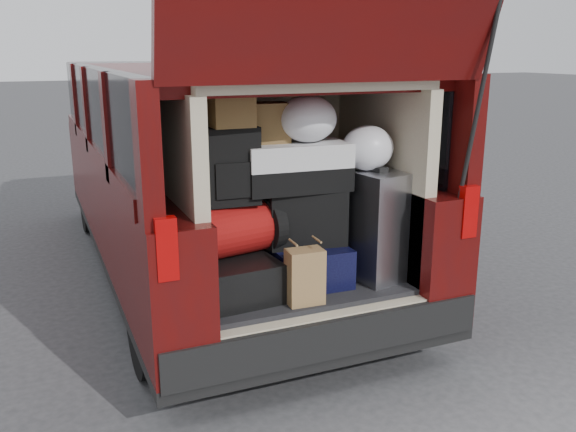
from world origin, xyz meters
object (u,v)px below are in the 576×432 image
object	(u,v)px
black_soft_case	(304,216)
navy_hardshell	(303,261)
red_duffel	(238,228)
twotone_duffel	(295,166)
silver_roller	(371,224)
backpack	(231,166)
black_hardshell	(233,275)
kraft_bag	(305,277)

from	to	relation	value
black_soft_case	navy_hardshell	bearing A→B (deg)	133.57
navy_hardshell	red_duffel	bearing A→B (deg)	-177.45
black_soft_case	twotone_duffel	world-z (taller)	twotone_duffel
silver_roller	backpack	xyz separation A→B (m)	(-0.86, 0.08, 0.41)
black_hardshell	twotone_duffel	distance (m)	0.72
kraft_bag	backpack	distance (m)	0.73
black_hardshell	backpack	size ratio (longest dim) A/B	1.31
black_soft_case	twotone_duffel	size ratio (longest dim) A/B	0.75
kraft_bag	silver_roller	bearing A→B (deg)	25.93
kraft_bag	backpack	bearing A→B (deg)	136.94
navy_hardshell	backpack	bearing A→B (deg)	-176.71
backpack	twotone_duffel	size ratio (longest dim) A/B	0.70
kraft_bag	twotone_duffel	distance (m)	0.65
black_hardshell	twotone_duffel	world-z (taller)	twotone_duffel
silver_roller	backpack	distance (m)	0.95
kraft_bag	black_hardshell	bearing A→B (deg)	141.37
navy_hardshell	black_hardshell	bearing A→B (deg)	-172.64
black_soft_case	black_hardshell	bearing A→B (deg)	-166.24
silver_roller	kraft_bag	size ratio (longest dim) A/B	2.14
black_soft_case	backpack	size ratio (longest dim) A/B	1.07
navy_hardshell	silver_roller	bearing A→B (deg)	-11.87
backpack	twotone_duffel	distance (m)	0.40
red_duffel	black_soft_case	size ratio (longest dim) A/B	0.99
red_duffel	backpack	bearing A→B (deg)	179.02
red_duffel	twotone_duffel	xyz separation A→B (m)	(0.36, 0.01, 0.33)
backpack	twotone_duffel	bearing A→B (deg)	5.37
red_duffel	black_soft_case	world-z (taller)	black_soft_case
navy_hardshell	twotone_duffel	world-z (taller)	twotone_duffel
backpack	black_soft_case	bearing A→B (deg)	4.16
black_hardshell	navy_hardshell	distance (m)	0.47
black_soft_case	twotone_duffel	xyz separation A→B (m)	(-0.06, 0.01, 0.30)
twotone_duffel	red_duffel	bearing A→B (deg)	-175.00
kraft_bag	twotone_duffel	world-z (taller)	twotone_duffel
twotone_duffel	silver_roller	bearing A→B (deg)	-9.06
silver_roller	black_soft_case	world-z (taller)	silver_roller
backpack	kraft_bag	bearing A→B (deg)	-42.93
navy_hardshell	backpack	distance (m)	0.77
black_hardshell	red_duffel	xyz separation A→B (m)	(0.05, 0.04, 0.26)
red_duffel	backpack	xyz separation A→B (m)	(-0.03, -0.01, 0.36)
black_hardshell	kraft_bag	distance (m)	0.43
navy_hardshell	red_duffel	distance (m)	0.49
black_hardshell	red_duffel	distance (m)	0.27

